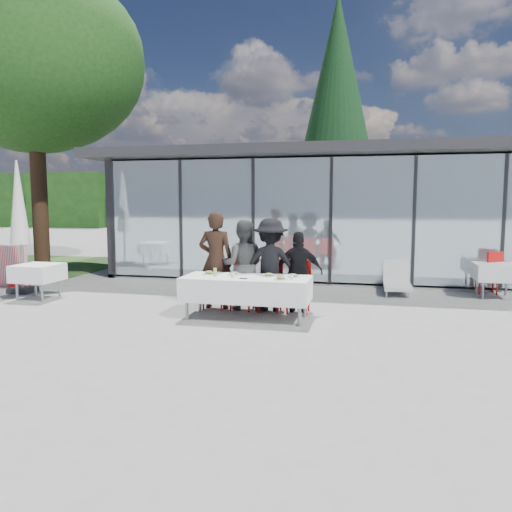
{
  "coord_description": "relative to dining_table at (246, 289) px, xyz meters",
  "views": [
    {
      "loc": [
        1.98,
        -8.26,
        2.08
      ],
      "look_at": [
        -0.2,
        1.2,
        1.02
      ],
      "focal_mm": 35.0,
      "sensor_mm": 36.0,
      "label": 1
    }
  ],
  "objects": [
    {
      "name": "plate_d",
      "position": [
        0.83,
        0.11,
        0.24
      ],
      "size": [
        0.24,
        0.24,
        0.07
      ],
      "color": "white",
      "rests_on": "dining_table"
    },
    {
      "name": "diner_chair_b",
      "position": [
        -0.25,
        0.75,
        -0.0
      ],
      "size": [
        0.44,
        0.44,
        0.97
      ],
      "color": "#BC0F0C",
      "rests_on": "ground"
    },
    {
      "name": "folded_eyeglasses",
      "position": [
        0.01,
        -0.25,
        0.22
      ],
      "size": [
        0.14,
        0.03,
        0.01
      ],
      "primitive_type": "cube",
      "color": "black",
      "rests_on": "dining_table"
    },
    {
      "name": "ground",
      "position": [
        0.15,
        -0.23,
        -0.54
      ],
      "size": [
        90.0,
        90.0,
        0.0
      ],
      "primitive_type": "plane",
      "color": "gray",
      "rests_on": "ground"
    },
    {
      "name": "grass_patch",
      "position": [
        -8.35,
        5.77,
        -0.53
      ],
      "size": [
        5.0,
        5.0,
        0.02
      ],
      "primitive_type": "cube",
      "color": "#385926",
      "rests_on": "ground"
    },
    {
      "name": "deciduous_tree",
      "position": [
        -8.35,
        5.77,
        5.94
      ],
      "size": [
        7.04,
        6.4,
        9.38
      ],
      "color": "#382316",
      "rests_on": "ground"
    },
    {
      "name": "market_umbrella",
      "position": [
        -5.63,
        1.32,
        1.36
      ],
      "size": [
        0.5,
        0.5,
        3.0
      ],
      "color": "black",
      "rests_on": "ground"
    },
    {
      "name": "diner_d",
      "position": [
        0.83,
        0.73,
        0.22
      ],
      "size": [
        0.94,
        0.94,
        1.52
      ],
      "primitive_type": "imported",
      "rotation": [
        0.0,
        0.0,
        3.2
      ],
      "color": "black",
      "rests_on": "ground"
    },
    {
      "name": "pavilion",
      "position": [
        2.15,
        7.94,
        1.61
      ],
      "size": [
        14.8,
        8.8,
        3.44
      ],
      "color": "gray",
      "rests_on": "ground"
    },
    {
      "name": "plate_a",
      "position": [
        -0.75,
        0.14,
        0.24
      ],
      "size": [
        0.24,
        0.24,
        0.07
      ],
      "color": "white",
      "rests_on": "dining_table"
    },
    {
      "name": "diner_c",
      "position": [
        0.29,
        0.73,
        0.34
      ],
      "size": [
        1.24,
        1.24,
        1.76
      ],
      "primitive_type": "imported",
      "rotation": [
        0.0,
        0.0,
        3.24
      ],
      "color": "black",
      "rests_on": "ground"
    },
    {
      "name": "diner_chair_d",
      "position": [
        0.83,
        0.75,
        -0.0
      ],
      "size": [
        0.44,
        0.44,
        0.97
      ],
      "color": "#BC0F0C",
      "rests_on": "ground"
    },
    {
      "name": "treeline",
      "position": [
        -1.85,
        27.77,
        1.66
      ],
      "size": [
        62.5,
        2.0,
        4.4
      ],
      "color": "#153812",
      "rests_on": "ground"
    },
    {
      "name": "conifer_tree",
      "position": [
        0.65,
        12.77,
        5.45
      ],
      "size": [
        4.0,
        4.0,
        10.5
      ],
      "color": "#382316",
      "rests_on": "ground"
    },
    {
      "name": "spare_table_left",
      "position": [
        -4.81,
        0.78,
        0.02
      ],
      "size": [
        0.86,
        0.86,
        0.74
      ],
      "color": "white",
      "rests_on": "ground"
    },
    {
      "name": "spare_chair_b",
      "position": [
        4.77,
        3.5,
        -0.0
      ],
      "size": [
        0.61,
        0.61,
        0.97
      ],
      "color": "#BC0F0C",
      "rests_on": "ground"
    },
    {
      "name": "lounger",
      "position": [
        2.75,
        3.33,
        -0.28
      ],
      "size": [
        0.61,
        1.33,
        0.72
      ],
      "color": "silver",
      "rests_on": "ground"
    },
    {
      "name": "diner_a",
      "position": [
        -0.8,
        0.73,
        0.41
      ],
      "size": [
        0.72,
        0.72,
        1.89
      ],
      "primitive_type": "imported",
      "rotation": [
        0.0,
        0.0,
        3.19
      ],
      "color": "#301E15",
      "rests_on": "ground"
    },
    {
      "name": "drinking_glasses",
      "position": [
        0.31,
        -0.15,
        0.26
      ],
      "size": [
        1.11,
        0.08,
        0.1
      ],
      "color": "silver",
      "rests_on": "dining_table"
    },
    {
      "name": "spare_table_right",
      "position": [
        4.79,
        3.1,
        0.02
      ],
      "size": [
        0.86,
        0.86,
        0.74
      ],
      "color": "white",
      "rests_on": "ground"
    },
    {
      "name": "plate_b",
      "position": [
        -0.27,
        0.14,
        0.24
      ],
      "size": [
        0.24,
        0.24,
        0.07
      ],
      "color": "white",
      "rests_on": "dining_table"
    },
    {
      "name": "plate_extra",
      "position": [
        0.66,
        -0.21,
        0.24
      ],
      "size": [
        0.24,
        0.24,
        0.07
      ],
      "color": "white",
      "rests_on": "dining_table"
    },
    {
      "name": "diner_b",
      "position": [
        -0.25,
        0.73,
        0.33
      ],
      "size": [
        0.94,
        0.94,
        1.73
      ],
      "primitive_type": "imported",
      "rotation": [
        0.0,
        0.0,
        3.27
      ],
      "color": "#4B4B4B",
      "rests_on": "ground"
    },
    {
      "name": "diner_chair_c",
      "position": [
        0.29,
        0.75,
        -0.0
      ],
      "size": [
        0.44,
        0.44,
        0.97
      ],
      "color": "#BC0F0C",
      "rests_on": "ground"
    },
    {
      "name": "dining_table",
      "position": [
        0.0,
        0.0,
        0.0
      ],
      "size": [
        2.26,
        0.96,
        0.75
      ],
      "color": "white",
      "rests_on": "ground"
    },
    {
      "name": "juice_bottle",
      "position": [
        -0.57,
        -0.04,
        0.29
      ],
      "size": [
        0.06,
        0.06,
        0.15
      ],
      "primitive_type": "cylinder",
      "color": "#97BB4E",
      "rests_on": "dining_table"
    },
    {
      "name": "diner_chair_a",
      "position": [
        -0.8,
        0.75,
        -0.0
      ],
      "size": [
        0.44,
        0.44,
        0.97
      ],
      "color": "#BC0F0C",
      "rests_on": "ground"
    },
    {
      "name": "plate_c",
      "position": [
        0.38,
        0.1,
        0.24
      ],
      "size": [
        0.24,
        0.24,
        0.07
      ],
      "color": "white",
      "rests_on": "dining_table"
    }
  ]
}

